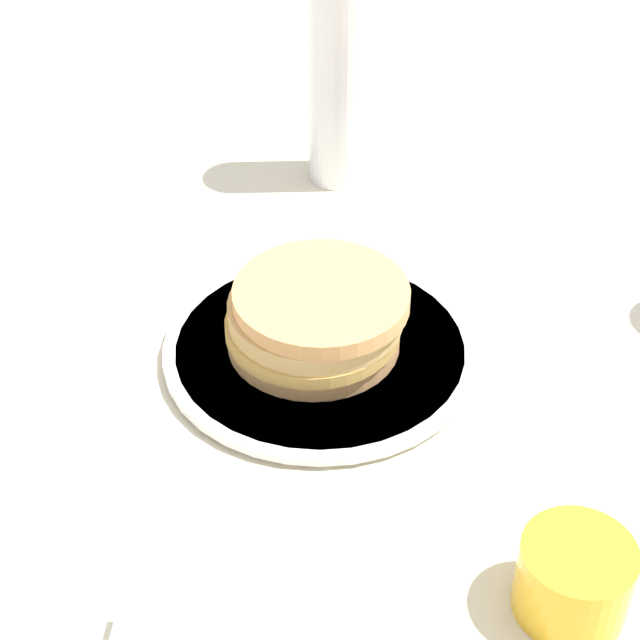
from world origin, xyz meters
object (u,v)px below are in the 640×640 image
pancake_stack (316,317)px  juice_glass (574,579)px  water_bottle_near (340,78)px  plate (320,350)px

pancake_stack → juice_glass: bearing=112.3°
pancake_stack → water_bottle_near: size_ratio=0.64×
plate → juice_glass: 0.31m
plate → juice_glass: bearing=111.8°
water_bottle_near → plate: bearing=74.8°
juice_glass → water_bottle_near: size_ratio=0.32×
plate → pancake_stack: (0.00, -0.00, 0.04)m
juice_glass → plate: bearing=-68.2°
plate → juice_glass: size_ratio=3.50×
plate → water_bottle_near: bearing=-105.2°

